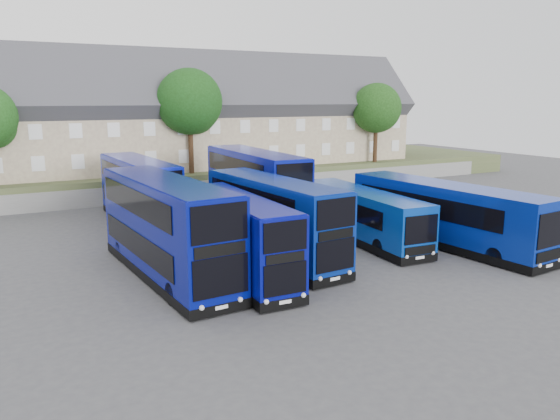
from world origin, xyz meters
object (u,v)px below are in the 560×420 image
Objects in this scene: tree_far at (381,106)px; tree_east at (377,110)px; coach_east_a at (362,216)px; dd_front_mid at (239,239)px; dd_front_left at (167,230)px; tree_mid at (191,104)px.

tree_east is at bearing -130.60° from tree_far.
coach_east_a is at bearing -129.70° from tree_far.
coach_east_a is (9.50, 2.95, -0.41)m from dd_front_mid.
tree_east is (28.74, 20.97, 5.05)m from dd_front_left.
tree_east is (25.70, 22.69, 5.47)m from dd_front_mid.
tree_mid is at bearing 77.63° from dd_front_mid.
tree_mid is (-3.80, 20.23, 6.56)m from coach_east_a.
dd_front_mid is (3.04, -1.72, -0.42)m from dd_front_left.
tree_mid is at bearing -165.96° from tree_far.
dd_front_left is 1.40× the size of tree_far.
tree_far is at bearing 34.97° from dd_front_left.
tree_mid is at bearing 63.99° from dd_front_left.
dd_front_mid is at bearing -103.81° from tree_mid.
tree_east is at bearing 32.25° from dd_front_left.
tree_far is at bearing 44.56° from dd_front_mid.
tree_east is 0.94× the size of tree_far.
coach_east_a is at bearing -79.35° from tree_mid.
dd_front_mid reaches higher than coach_east_a.
tree_far reaches higher than dd_front_left.
dd_front_mid is 34.71m from tree_east.
tree_far is (22.20, 26.73, 6.22)m from coach_east_a.
coach_east_a is 1.31× the size of tree_far.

